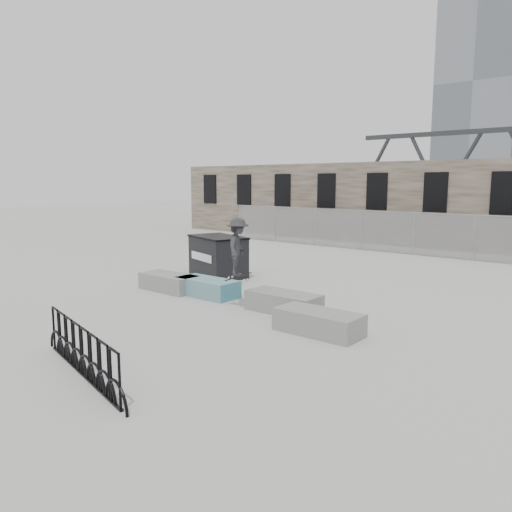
{
  "coord_description": "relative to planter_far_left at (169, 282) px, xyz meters",
  "views": [
    {
      "loc": [
        9.29,
        -10.13,
        3.43
      ],
      "look_at": [
        0.13,
        0.8,
        1.3
      ],
      "focal_mm": 35.0,
      "sensor_mm": 36.0,
      "label": 1
    }
  ],
  "objects": [
    {
      "name": "planter_far_left",
      "position": [
        0.0,
        0.0,
        0.0
      ],
      "size": [
        2.0,
        0.9,
        0.53
      ],
      "color": "gray",
      "rests_on": "ground"
    },
    {
      "name": "skateboarder",
      "position": [
        3.13,
        -0.19,
        1.39
      ],
      "size": [
        1.01,
        1.18,
        1.76
      ],
      "rotation": [
        0.0,
        0.0,
        2.08
      ],
      "color": "#2D2D30",
      "rests_on": "ground"
    },
    {
      "name": "dumpster",
      "position": [
        -0.52,
        2.75,
        0.46
      ],
      "size": [
        2.55,
        1.97,
        1.48
      ],
      "rotation": [
        0.0,
        0.0,
        -0.3
      ],
      "color": "black",
      "rests_on": "ground"
    },
    {
      "name": "planter_offset",
      "position": [
        6.12,
        -0.79,
        0.0
      ],
      "size": [
        2.0,
        0.9,
        0.53
      ],
      "color": "gray",
      "rests_on": "ground"
    },
    {
      "name": "chainlink_fence",
      "position": [
        2.8,
        12.5,
        0.75
      ],
      "size": [
        22.06,
        0.06,
        2.02
      ],
      "color": "gray",
      "rests_on": "ground"
    },
    {
      "name": "planter_center_left",
      "position": [
        1.47,
        0.23,
        0.0
      ],
      "size": [
        2.0,
        0.9,
        0.53
      ],
      "color": "teal",
      "rests_on": "ground"
    },
    {
      "name": "stone_wall",
      "position": [
        2.8,
        16.25,
        1.97
      ],
      "size": [
        36.0,
        2.58,
        4.5
      ],
      "color": "brown",
      "rests_on": "ground"
    },
    {
      "name": "ground",
      "position": [
        2.8,
        0.0,
        -0.28
      ],
      "size": [
        120.0,
        120.0,
        0.0
      ],
      "primitive_type": "plane",
      "color": "#BABAB5",
      "rests_on": "ground"
    },
    {
      "name": "planter_center_right",
      "position": [
        4.38,
        0.22,
        0.0
      ],
      "size": [
        2.0,
        0.9,
        0.53
      ],
      "color": "gray",
      "rests_on": "ground"
    },
    {
      "name": "bike_rack",
      "position": [
        4.26,
        -5.6,
        0.15
      ],
      "size": [
        3.95,
        0.96,
        0.9
      ],
      "rotation": [
        0.0,
        0.0,
        -0.23
      ],
      "color": "black",
      "rests_on": "ground"
    }
  ]
}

